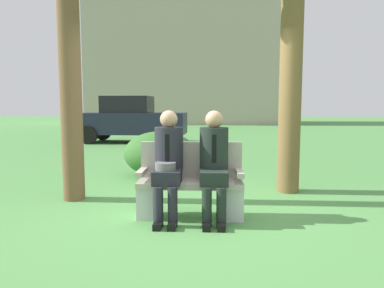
# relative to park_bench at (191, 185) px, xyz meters

# --- Properties ---
(ground_plane) EXTENTS (80.00, 80.00, 0.00)m
(ground_plane) POSITION_rel_park_bench_xyz_m (0.06, -0.09, -0.39)
(ground_plane) COLOR #508E47
(park_bench) EXTENTS (1.25, 0.44, 0.90)m
(park_bench) POSITION_rel_park_bench_xyz_m (0.00, 0.00, 0.00)
(park_bench) COLOR #B7AD9E
(park_bench) RESTS_ON ground
(seated_man_left) EXTENTS (0.34, 0.72, 1.29)m
(seated_man_left) POSITION_rel_park_bench_xyz_m (-0.26, -0.12, 0.33)
(seated_man_left) COLOR #23232D
(seated_man_left) RESTS_ON ground
(seated_man_right) EXTENTS (0.34, 0.72, 1.29)m
(seated_man_right) POSITION_rel_park_bench_xyz_m (0.28, -0.12, 0.33)
(seated_man_right) COLOR #1E2823
(seated_man_right) RESTS_ON ground
(shrub_near_bench) EXTENTS (1.37, 1.26, 0.86)m
(shrub_near_bench) POSITION_rel_park_bench_xyz_m (-0.72, 2.51, 0.04)
(shrub_near_bench) COLOR #376D2D
(shrub_near_bench) RESTS_ON ground
(parked_car_near) EXTENTS (3.95, 1.82, 1.68)m
(parked_car_near) POSITION_rel_park_bench_xyz_m (-2.63, 8.77, 0.45)
(parked_car_near) COLOR #1E2338
(parked_car_near) RESTS_ON ground
(building_backdrop) EXTENTS (15.28, 6.65, 9.35)m
(building_backdrop) POSITION_rel_park_bench_xyz_m (-1.24, 23.68, 4.31)
(building_backdrop) COLOR #B0A393
(building_backdrop) RESTS_ON ground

